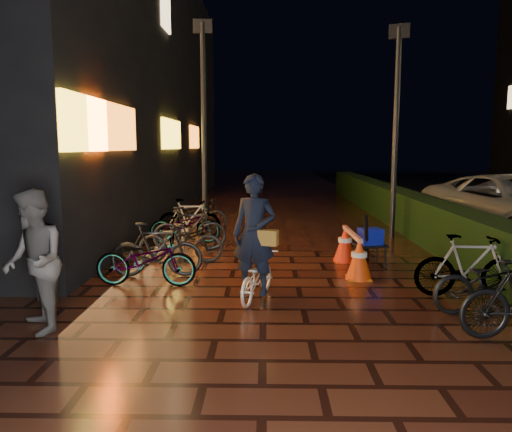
{
  "coord_description": "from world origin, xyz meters",
  "views": [
    {
      "loc": [
        -0.53,
        -6.64,
        2.24
      ],
      "look_at": [
        -0.68,
        1.45,
        1.1
      ],
      "focal_mm": 35.0,
      "sensor_mm": 36.0,
      "label": 1
    }
  ],
  "objects_px": {
    "cyclist": "(255,254)",
    "cart_assembly": "(370,238)",
    "bystander_person": "(34,262)",
    "traffic_barrier": "(352,251)"
  },
  "relations": [
    {
      "from": "cyclist",
      "to": "cart_assembly",
      "type": "height_order",
      "value": "cyclist"
    },
    {
      "from": "bystander_person",
      "to": "cart_assembly",
      "type": "xyz_separation_m",
      "value": [
        4.72,
        3.45,
        -0.34
      ]
    },
    {
      "from": "bystander_person",
      "to": "cart_assembly",
      "type": "height_order",
      "value": "bystander_person"
    },
    {
      "from": "cyclist",
      "to": "traffic_barrier",
      "type": "relative_size",
      "value": 1.05
    },
    {
      "from": "cart_assembly",
      "to": "traffic_barrier",
      "type": "bearing_deg",
      "value": -143.96
    },
    {
      "from": "bystander_person",
      "to": "traffic_barrier",
      "type": "distance_m",
      "value": 5.4
    },
    {
      "from": "cyclist",
      "to": "cart_assembly",
      "type": "bearing_deg",
      "value": 45.61
    },
    {
      "from": "cart_assembly",
      "to": "bystander_person",
      "type": "bearing_deg",
      "value": -143.82
    },
    {
      "from": "bystander_person",
      "to": "cart_assembly",
      "type": "bearing_deg",
      "value": 92.86
    },
    {
      "from": "bystander_person",
      "to": "traffic_barrier",
      "type": "relative_size",
      "value": 0.99
    }
  ]
}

